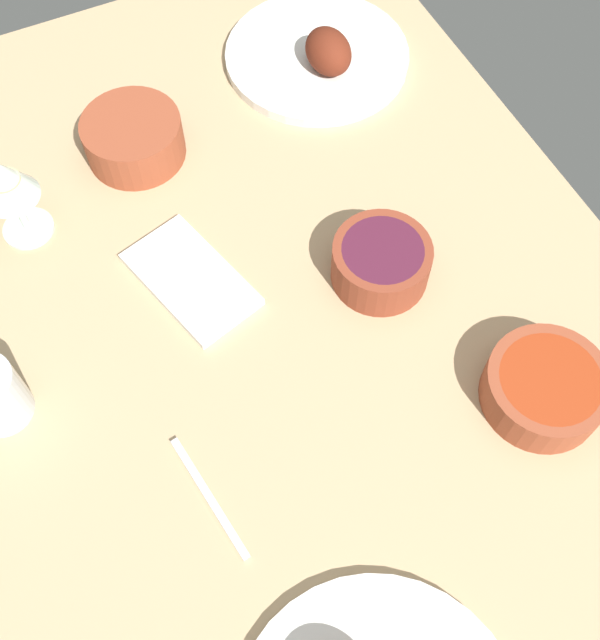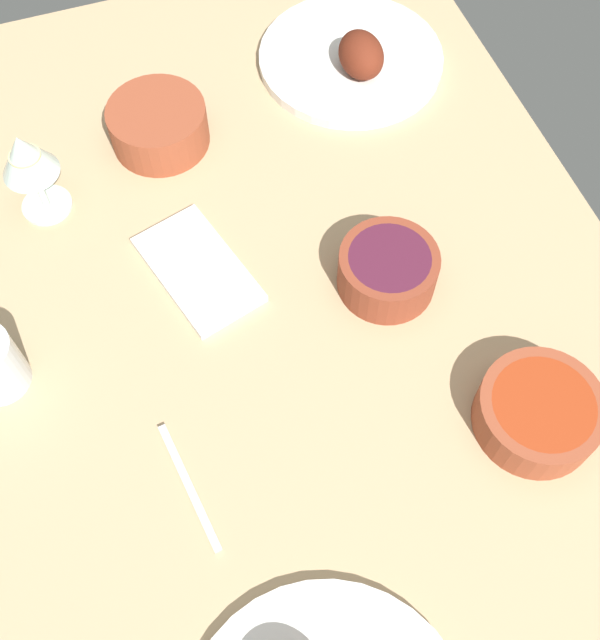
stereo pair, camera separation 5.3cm
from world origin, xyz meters
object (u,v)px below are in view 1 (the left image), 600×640
at_px(bowl_soup, 133,137).
at_px(bowl_onions, 381,262).
at_px(wine_glass, 5,183).
at_px(folded_napkin, 191,279).
at_px(plate_center_main, 319,55).
at_px(fork_loose, 209,497).
at_px(bowl_sauce, 545,387).

xyz_separation_m(bowl_soup, bowl_onions, (-0.34, -0.22, -0.00)).
distance_m(wine_glass, folded_napkin, 0.26).
distance_m(plate_center_main, bowl_soup, 0.33).
relative_size(plate_center_main, folded_napkin, 1.59).
bearing_deg(bowl_onions, fork_loose, 119.93).
relative_size(bowl_soup, folded_napkin, 0.78).
relative_size(bowl_onions, fork_loose, 0.79).
distance_m(bowl_onions, fork_loose, 0.37).
relative_size(plate_center_main, bowl_onions, 2.25).
xyz_separation_m(plate_center_main, bowl_onions, (-0.39, 0.10, 0.02)).
bearing_deg(bowl_sauce, fork_loose, 82.14).
relative_size(plate_center_main, wine_glass, 2.08).
relative_size(bowl_onions, wine_glass, 0.92).
height_order(bowl_onions, wine_glass, wine_glass).
height_order(bowl_sauce, folded_napkin, bowl_sauce).
height_order(bowl_soup, bowl_onions, bowl_soup).
bearing_deg(fork_loose, plate_center_main, 135.52).
xyz_separation_m(bowl_onions, folded_napkin, (0.10, 0.23, -0.03)).
height_order(plate_center_main, folded_napkin, plate_center_main).
bearing_deg(bowl_soup, wine_glass, 109.90).
distance_m(bowl_sauce, wine_glass, 0.72).
xyz_separation_m(bowl_soup, wine_glass, (-0.07, 0.18, 0.06)).
bearing_deg(folded_napkin, bowl_soup, -2.48).
distance_m(bowl_sauce, fork_loose, 0.42).
height_order(bowl_onions, bowl_sauce, bowl_onions).
relative_size(bowl_sauce, wine_glass, 1.05).
bearing_deg(wine_glass, bowl_soup, -70.10).
relative_size(bowl_sauce, folded_napkin, 0.80).
relative_size(plate_center_main, bowl_sauce, 1.98).
bearing_deg(bowl_sauce, folded_napkin, 43.57).
relative_size(plate_center_main, bowl_soup, 2.04).
bearing_deg(bowl_soup, bowl_sauce, -151.74).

